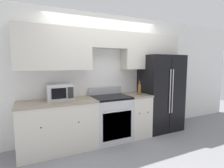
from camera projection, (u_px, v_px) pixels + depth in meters
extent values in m
plane|color=gray|center=(119.00, 145.00, 3.37)|extent=(12.00, 12.00, 0.00)
cube|color=white|center=(105.00, 76.00, 3.82)|extent=(8.00, 0.06, 2.60)
cube|color=beige|center=(54.00, 49.00, 3.12)|extent=(1.33, 0.33, 0.77)
cube|color=beige|center=(107.00, 40.00, 3.55)|extent=(0.76, 0.33, 0.35)
cube|color=beige|center=(150.00, 52.00, 4.03)|extent=(1.39, 0.33, 0.77)
cube|color=beige|center=(58.00, 126.00, 3.14)|extent=(1.33, 0.62, 0.86)
cube|color=gray|center=(57.00, 102.00, 3.09)|extent=(1.36, 0.64, 0.03)
sphere|color=black|center=(41.00, 128.00, 2.72)|extent=(0.03, 0.03, 0.03)
sphere|color=black|center=(79.00, 122.00, 2.98)|extent=(0.03, 0.03, 0.03)
cube|color=beige|center=(136.00, 115.00, 3.85)|extent=(0.45, 0.62, 0.86)
cube|color=gray|center=(136.00, 95.00, 3.80)|extent=(0.48, 0.64, 0.03)
sphere|color=black|center=(140.00, 113.00, 3.52)|extent=(0.03, 0.03, 0.03)
sphere|color=black|center=(148.00, 112.00, 3.60)|extent=(0.03, 0.03, 0.03)
cube|color=#B7B7BC|center=(111.00, 119.00, 3.59)|extent=(0.76, 0.62, 0.86)
cube|color=black|center=(117.00, 125.00, 3.32)|extent=(0.61, 0.01, 0.55)
cube|color=black|center=(111.00, 97.00, 3.54)|extent=(0.76, 0.62, 0.04)
cube|color=#B7B7BC|center=(105.00, 91.00, 3.78)|extent=(0.76, 0.04, 0.16)
cylinder|color=silver|center=(118.00, 111.00, 3.27)|extent=(0.61, 0.02, 0.02)
cube|color=black|center=(159.00, 93.00, 4.15)|extent=(0.94, 0.74, 1.75)
cube|color=black|center=(170.00, 95.00, 3.82)|extent=(0.01, 0.01, 1.61)
cylinder|color=#B7B7BC|center=(170.00, 91.00, 3.77)|extent=(0.02, 0.02, 0.96)
cylinder|color=#B7B7BC|center=(173.00, 91.00, 3.80)|extent=(0.02, 0.02, 0.96)
cube|color=#B7B7BC|center=(60.00, 92.00, 3.20)|extent=(0.46, 0.35, 0.29)
cube|color=black|center=(59.00, 94.00, 3.02)|extent=(0.25, 0.01, 0.19)
cube|color=#262628|center=(71.00, 93.00, 3.10)|extent=(0.10, 0.01, 0.20)
cylinder|color=brown|center=(139.00, 90.00, 3.71)|extent=(0.07, 0.07, 0.22)
cylinder|color=brown|center=(139.00, 83.00, 3.69)|extent=(0.03, 0.03, 0.06)
cylinder|color=black|center=(139.00, 81.00, 3.68)|extent=(0.03, 0.03, 0.02)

